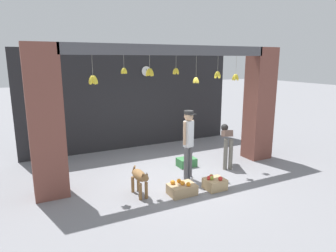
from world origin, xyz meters
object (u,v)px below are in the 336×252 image
(shopkeeper, at_px, (188,139))
(water_bottle, at_px, (192,181))
(fruit_crate_oranges, at_px, (182,189))
(dog, at_px, (140,177))
(wall_clock, at_px, (146,71))
(produce_box_green, at_px, (187,162))
(worker_stooping, at_px, (227,140))
(fruit_crate_apples, at_px, (214,183))

(shopkeeper, relative_size, water_bottle, 7.58)
(fruit_crate_oranges, xyz_separation_m, water_bottle, (0.44, 0.30, -0.02))
(shopkeeper, bearing_deg, dog, -4.77)
(shopkeeper, height_order, wall_clock, wall_clock)
(fruit_crate_oranges, relative_size, wall_clock, 1.73)
(water_bottle, bearing_deg, wall_clock, 83.93)
(produce_box_green, xyz_separation_m, water_bottle, (-0.55, -1.19, -0.01))
(worker_stooping, height_order, produce_box_green, worker_stooping)
(dog, relative_size, fruit_crate_apples, 1.81)
(fruit_crate_oranges, bearing_deg, water_bottle, 34.60)
(worker_stooping, bearing_deg, water_bottle, -128.10)
(fruit_crate_apples, relative_size, wall_clock, 1.33)
(worker_stooping, xyz_separation_m, fruit_crate_oranges, (-1.98, -1.00, -0.62))
(shopkeeper, bearing_deg, fruit_crate_apples, 92.90)
(dog, relative_size, fruit_crate_oranges, 1.39)
(dog, bearing_deg, shopkeeper, 100.67)
(dog, xyz_separation_m, produce_box_green, (1.84, 1.15, -0.31))
(produce_box_green, distance_m, wall_clock, 3.43)
(dog, relative_size, produce_box_green, 1.66)
(wall_clock, bearing_deg, fruit_crate_oranges, -101.86)
(worker_stooping, xyz_separation_m, wall_clock, (-1.16, 2.92, 1.80))
(fruit_crate_apples, relative_size, produce_box_green, 0.92)
(fruit_crate_apples, bearing_deg, wall_clock, 89.83)
(shopkeeper, xyz_separation_m, fruit_crate_oranges, (-0.54, -0.65, -0.91))
(dog, bearing_deg, worker_stooping, 101.30)
(fruit_crate_apples, height_order, water_bottle, fruit_crate_apples)
(fruit_crate_apples, distance_m, wall_clock, 4.68)
(worker_stooping, bearing_deg, wall_clock, 139.16)
(fruit_crate_apples, xyz_separation_m, produce_box_green, (0.18, 1.59, -0.02))
(produce_box_green, height_order, wall_clock, wall_clock)
(worker_stooping, relative_size, fruit_crate_apples, 2.45)
(fruit_crate_oranges, bearing_deg, wall_clock, 78.14)
(shopkeeper, xyz_separation_m, water_bottle, (-0.10, -0.35, -0.93))
(fruit_crate_oranges, xyz_separation_m, fruit_crate_apples, (0.81, -0.10, 0.01))
(fruit_crate_apples, bearing_deg, produce_box_green, 83.54)
(dog, xyz_separation_m, water_bottle, (1.29, -0.04, -0.32))
(worker_stooping, height_order, fruit_crate_apples, worker_stooping)
(worker_stooping, bearing_deg, dog, -139.43)
(worker_stooping, xyz_separation_m, water_bottle, (-1.54, -0.70, -0.64))
(fruit_crate_apples, relative_size, water_bottle, 1.98)
(shopkeeper, relative_size, produce_box_green, 3.50)
(shopkeeper, height_order, produce_box_green, shopkeeper)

